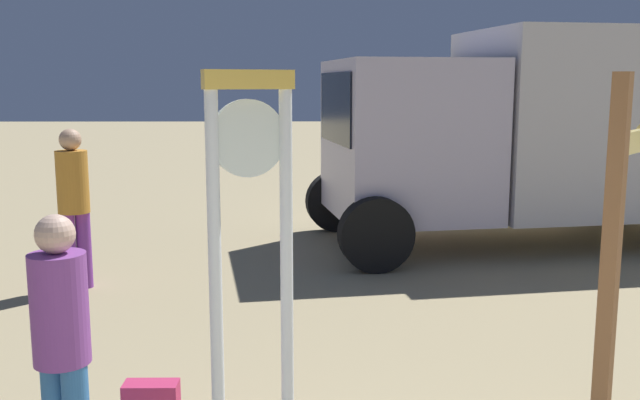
% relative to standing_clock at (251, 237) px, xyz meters
% --- Properties ---
extents(standing_clock, '(0.47, 0.26, 2.29)m').
position_rel_standing_clock_xyz_m(standing_clock, '(0.00, 0.00, 0.00)').
color(standing_clock, white).
rests_on(standing_clock, ground_plane).
extents(arrow_sign, '(0.81, 0.94, 2.29)m').
position_rel_standing_clock_xyz_m(arrow_sign, '(2.40, 0.82, 0.07)').
color(arrow_sign, '#9A663E').
rests_on(arrow_sign, ground_plane).
extents(person_near_clock, '(0.30, 0.30, 1.56)m').
position_rel_standing_clock_xyz_m(person_near_clock, '(-1.00, -0.10, -0.54)').
color(person_near_clock, '#326CAA').
rests_on(person_near_clock, ground_plane).
extents(person_distant, '(0.33, 0.33, 1.75)m').
position_rel_standing_clock_xyz_m(person_distant, '(-2.24, 3.83, -0.44)').
color(person_distant, purple).
rests_on(person_distant, ground_plane).
extents(box_truck_near, '(6.85, 3.57, 2.93)m').
position_rel_standing_clock_xyz_m(box_truck_near, '(3.89, 6.21, 0.20)').
color(box_truck_near, silver).
rests_on(box_truck_near, ground_plane).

